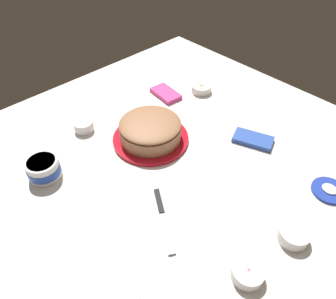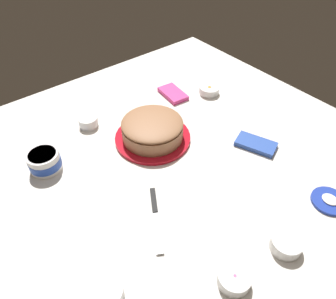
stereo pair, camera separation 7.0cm
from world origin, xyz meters
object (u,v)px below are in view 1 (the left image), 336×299
at_px(spreading_knife, 162,214).
at_px(sprinkle_bowl_blue, 294,235).
at_px(candy_box_upper, 166,94).
at_px(frosting_tub_lid, 329,190).
at_px(sprinkle_bowl_pink, 248,273).
at_px(sprinkle_bowl_green, 84,126).
at_px(candy_box_lower, 253,139).
at_px(frosted_cake, 150,131).
at_px(sprinkle_bowl_yellow, 121,297).
at_px(sprinkle_bowl_orange, 201,88).
at_px(frosting_tub, 43,168).

bearing_deg(spreading_knife, sprinkle_bowl_blue, -146.03).
bearing_deg(candy_box_upper, frosting_tub_lid, -173.79).
height_order(sprinkle_bowl_pink, sprinkle_bowl_green, sprinkle_bowl_green).
bearing_deg(candy_box_lower, frosted_cake, 23.89).
bearing_deg(sprinkle_bowl_yellow, sprinkle_bowl_orange, -59.33).
bearing_deg(sprinkle_bowl_yellow, sprinkle_bowl_green, -25.26).
height_order(frosted_cake, candy_box_upper, frosted_cake).
height_order(frosting_tub, sprinkle_bowl_green, frosting_tub).
height_order(frosted_cake, sprinkle_bowl_green, frosted_cake).
height_order(candy_box_lower, candy_box_upper, same).
relative_size(sprinkle_bowl_pink, candy_box_lower, 0.59).
bearing_deg(frosting_tub, sprinkle_bowl_blue, -151.01).
relative_size(frosting_tub, sprinkle_bowl_green, 1.45).
height_order(sprinkle_bowl_green, candy_box_lower, sprinkle_bowl_green).
relative_size(sprinkle_bowl_yellow, sprinkle_bowl_green, 1.24).
distance_m(frosted_cake, frosting_tub_lid, 0.65).
bearing_deg(sprinkle_bowl_blue, frosting_tub_lid, -87.58).
distance_m(frosting_tub_lid, sprinkle_bowl_yellow, 0.74).
bearing_deg(sprinkle_bowl_green, frosted_cake, -146.48).
distance_m(frosted_cake, sprinkle_bowl_yellow, 0.61).
bearing_deg(candy_box_lower, frosting_tub_lid, 154.14).
bearing_deg(sprinkle_bowl_orange, sprinkle_bowl_green, 76.14).
height_order(spreading_knife, candy_box_lower, candy_box_lower).
bearing_deg(sprinkle_bowl_green, frosting_tub, 117.44).
bearing_deg(sprinkle_bowl_green, frosting_tub_lid, -153.66).
xyz_separation_m(frosted_cake, sprinkle_bowl_orange, (0.10, -0.40, -0.03)).
relative_size(frosting_tub_lid, sprinkle_bowl_pink, 1.31).
distance_m(frosting_tub, sprinkle_bowl_pink, 0.73).
height_order(sprinkle_bowl_orange, candy_box_lower, sprinkle_bowl_orange).
height_order(sprinkle_bowl_orange, sprinkle_bowl_blue, sprinkle_bowl_blue).
distance_m(sprinkle_bowl_orange, sprinkle_bowl_blue, 0.81).
relative_size(spreading_knife, sprinkle_bowl_blue, 2.39).
height_order(frosted_cake, frosting_tub_lid, frosted_cake).
distance_m(sprinkle_bowl_pink, candy_box_upper, 0.89).
bearing_deg(candy_box_lower, spreading_knife, 69.64).
height_order(frosted_cake, sprinkle_bowl_pink, frosted_cake).
height_order(frosting_tub, sprinkle_bowl_orange, frosting_tub).
bearing_deg(candy_box_upper, candy_box_lower, -170.63).
bearing_deg(spreading_knife, frosting_tub, 24.56).
xyz_separation_m(frosting_tub, sprinkle_bowl_yellow, (-0.52, 0.07, -0.01)).
distance_m(spreading_knife, candy_box_lower, 0.49).
height_order(sprinkle_bowl_yellow, sprinkle_bowl_blue, sprinkle_bowl_yellow).
xyz_separation_m(frosted_cake, candy_box_upper, (0.19, -0.25, -0.03)).
distance_m(frosting_tub_lid, sprinkle_bowl_orange, 0.71).
height_order(spreading_knife, sprinkle_bowl_orange, sprinkle_bowl_orange).
xyz_separation_m(sprinkle_bowl_green, candy_box_upper, (-0.05, -0.41, -0.01)).
bearing_deg(frosting_tub_lid, sprinkle_bowl_green, 26.34).
distance_m(frosted_cake, candy_box_lower, 0.40).
relative_size(sprinkle_bowl_orange, candy_box_upper, 0.64).
distance_m(frosting_tub, sprinkle_bowl_blue, 0.82).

